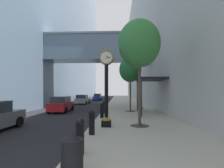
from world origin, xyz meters
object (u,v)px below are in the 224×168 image
bollard_second (92,121)px  bollard_sixth (106,105)px  bollard_fifth (104,107)px  trash_bin (72,156)px  street_clock (106,83)px  bollard_nearest (80,135)px  pedestrian_walking (140,106)px  car_blue_far (98,97)px  street_tree_near (139,44)px  car_silver_mid (82,99)px  street_tree_mid_near (130,70)px  bollard_fourth (102,110)px  car_red_near (61,104)px

bollard_second → bollard_sixth: 9.77m
bollard_fifth → trash_bin: 11.28m
street_clock → bollard_nearest: bearing=-97.6°
bollard_second → pedestrian_walking: (2.99, 5.29, 0.24)m
bollard_fifth → car_blue_far: bearing=98.3°
street_clock → bollard_second: 2.68m
street_tree_near → car_blue_far: (-6.22, 30.47, -4.27)m
street_tree_near → car_silver_mid: size_ratio=1.44×
pedestrian_walking → street_tree_mid_near: bearing=96.7°
bollard_fourth → street_tree_mid_near: size_ratio=0.21×
pedestrian_walking → car_red_near: (-7.79, 4.24, -0.19)m
street_clock → bollard_sixth: bearing=94.1°
street_clock → bollard_sixth: street_clock is taller
bollard_fourth → bollard_sixth: size_ratio=1.00×
street_tree_near → street_tree_mid_near: street_tree_near is taller
bollard_fifth → car_silver_mid: size_ratio=0.26×
bollard_nearest → bollard_fourth: size_ratio=1.00×
street_clock → bollard_sixth: size_ratio=3.93×
bollard_nearest → pedestrian_walking: bearing=68.9°
bollard_nearest → car_blue_far: 35.14m
bollard_second → trash_bin: 3.96m
trash_bin → pedestrian_walking: (2.82, 9.24, 0.31)m
bollard_nearest → street_tree_near: bearing=60.6°
street_clock → bollard_fifth: size_ratio=3.93×
bollard_second → bollard_fifth: bearing=90.0°
bollard_nearest → car_red_near: car_red_near is taller
trash_bin → car_blue_far: bearing=96.0°
street_tree_near → trash_bin: size_ratio=6.10×
bollard_fifth → bollard_second: bearing=-90.0°
bollard_fifth → car_silver_mid: bearing=110.5°
car_blue_far → car_silver_mid: bearing=-96.1°
street_tree_mid_near → car_silver_mid: street_tree_mid_near is taller
street_tree_mid_near → bollard_sixth: bearing=167.9°
bollard_sixth → car_silver_mid: 11.91m
street_tree_mid_near → bollard_second: bearing=-105.3°
pedestrian_walking → bollard_sixth: bearing=123.7°
bollard_nearest → street_tree_mid_near: (2.53, 11.67, 3.67)m
street_tree_near → car_red_near: street_tree_near is taller
bollard_fifth → bollard_sixth: same height
street_tree_mid_near → street_clock: bearing=-104.8°
bollard_nearest → car_silver_mid: 23.58m
bollard_fourth → street_tree_near: size_ratio=0.18×
bollard_sixth → pedestrian_walking: 5.39m
car_red_near → bollard_fourth: bearing=-44.1°
car_silver_mid → bollard_fourth: bearing=-72.5°
bollard_second → trash_bin: (0.17, -3.95, -0.08)m
street_tree_mid_near → pedestrian_walking: street_tree_mid_near is taller
street_tree_mid_near → pedestrian_walking: 5.25m
bollard_fourth → pedestrian_walking: (2.99, 0.40, 0.24)m
trash_bin → bollard_sixth: bearing=90.7°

